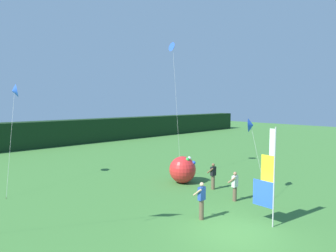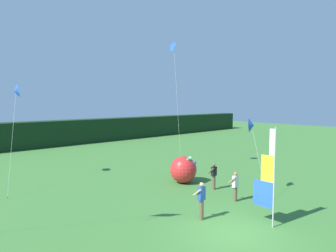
{
  "view_description": "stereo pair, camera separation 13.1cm",
  "coord_description": "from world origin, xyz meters",
  "px_view_note": "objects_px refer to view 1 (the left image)",
  "views": [
    {
      "loc": [
        -9.93,
        -6.75,
        5.5
      ],
      "look_at": [
        -0.45,
        3.52,
        4.33
      ],
      "focal_mm": 30.81,
      "sensor_mm": 36.0,
      "label": 1
    },
    {
      "loc": [
        -9.84,
        -6.83,
        5.5
      ],
      "look_at": [
        -0.45,
        3.52,
        4.33
      ],
      "focal_mm": 30.81,
      "sensor_mm": 36.0,
      "label": 2
    }
  ],
  "objects_px": {
    "banner_flag": "(268,178)",
    "kite_blue_delta_0": "(14,91)",
    "person_far_left": "(235,185)",
    "person_mid_field": "(213,175)",
    "person_near_banner": "(202,200)",
    "kite_blue_delta_1": "(251,125)",
    "inflatable_balloon": "(183,170)",
    "kite_blue_delta_2": "(173,48)"
  },
  "relations": [
    {
      "from": "person_far_left",
      "to": "inflatable_balloon",
      "type": "relative_size",
      "value": 0.91
    },
    {
      "from": "person_mid_field",
      "to": "kite_blue_delta_1",
      "type": "distance_m",
      "value": 3.96
    },
    {
      "from": "person_far_left",
      "to": "person_mid_field",
      "type": "bearing_deg",
      "value": 69.25
    },
    {
      "from": "banner_flag",
      "to": "kite_blue_delta_0",
      "type": "xyz_separation_m",
      "value": [
        -6.06,
        15.29,
        4.11
      ]
    },
    {
      "from": "person_far_left",
      "to": "inflatable_balloon",
      "type": "distance_m",
      "value": 4.54
    },
    {
      "from": "inflatable_balloon",
      "to": "kite_blue_delta_0",
      "type": "relative_size",
      "value": 0.27
    },
    {
      "from": "person_near_banner",
      "to": "kite_blue_delta_1",
      "type": "xyz_separation_m",
      "value": [
        4.88,
        0.45,
        3.19
      ]
    },
    {
      "from": "inflatable_balloon",
      "to": "kite_blue_delta_1",
      "type": "height_order",
      "value": "kite_blue_delta_1"
    },
    {
      "from": "person_near_banner",
      "to": "inflatable_balloon",
      "type": "distance_m",
      "value": 6.19
    },
    {
      "from": "banner_flag",
      "to": "person_near_banner",
      "type": "bearing_deg",
      "value": 125.35
    },
    {
      "from": "kite_blue_delta_1",
      "to": "kite_blue_delta_2",
      "type": "relative_size",
      "value": 0.45
    },
    {
      "from": "person_far_left",
      "to": "inflatable_balloon",
      "type": "bearing_deg",
      "value": 84.08
    },
    {
      "from": "kite_blue_delta_0",
      "to": "person_far_left",
      "type": "bearing_deg",
      "value": -58.47
    },
    {
      "from": "person_near_banner",
      "to": "banner_flag",
      "type": "bearing_deg",
      "value": -54.65
    },
    {
      "from": "person_near_banner",
      "to": "kite_blue_delta_1",
      "type": "relative_size",
      "value": 0.39
    },
    {
      "from": "person_near_banner",
      "to": "kite_blue_delta_0",
      "type": "bearing_deg",
      "value": 108.73
    },
    {
      "from": "kite_blue_delta_0",
      "to": "kite_blue_delta_1",
      "type": "bearing_deg",
      "value": -53.38
    },
    {
      "from": "kite_blue_delta_2",
      "to": "kite_blue_delta_0",
      "type": "bearing_deg",
      "value": 153.39
    },
    {
      "from": "inflatable_balloon",
      "to": "banner_flag",
      "type": "bearing_deg",
      "value": -105.87
    },
    {
      "from": "person_near_banner",
      "to": "kite_blue_delta_2",
      "type": "height_order",
      "value": "kite_blue_delta_2"
    },
    {
      "from": "kite_blue_delta_0",
      "to": "person_mid_field",
      "type": "bearing_deg",
      "value": -50.58
    },
    {
      "from": "kite_blue_delta_1",
      "to": "person_far_left",
      "type": "bearing_deg",
      "value": -178.26
    },
    {
      "from": "kite_blue_delta_0",
      "to": "kite_blue_delta_2",
      "type": "relative_size",
      "value": 0.67
    },
    {
      "from": "banner_flag",
      "to": "person_far_left",
      "type": "height_order",
      "value": "banner_flag"
    },
    {
      "from": "person_near_banner",
      "to": "person_far_left",
      "type": "xyz_separation_m",
      "value": [
        3.29,
        0.4,
        -0.07
      ]
    },
    {
      "from": "kite_blue_delta_1",
      "to": "inflatable_balloon",
      "type": "bearing_deg",
      "value": 104.07
    },
    {
      "from": "banner_flag",
      "to": "kite_blue_delta_2",
      "type": "distance_m",
      "value": 13.34
    },
    {
      "from": "person_far_left",
      "to": "kite_blue_delta_2",
      "type": "bearing_deg",
      "value": 72.42
    },
    {
      "from": "banner_flag",
      "to": "person_far_left",
      "type": "relative_size",
      "value": 2.69
    },
    {
      "from": "person_mid_field",
      "to": "kite_blue_delta_1",
      "type": "height_order",
      "value": "kite_blue_delta_1"
    },
    {
      "from": "kite_blue_delta_0",
      "to": "kite_blue_delta_1",
      "type": "xyz_separation_m",
      "value": [
        9.26,
        -12.46,
        -2.1
      ]
    },
    {
      "from": "banner_flag",
      "to": "person_far_left",
      "type": "xyz_separation_m",
      "value": [
        1.61,
        2.79,
        -1.25
      ]
    },
    {
      "from": "person_mid_field",
      "to": "person_far_left",
      "type": "height_order",
      "value": "person_mid_field"
    },
    {
      "from": "inflatable_balloon",
      "to": "kite_blue_delta_1",
      "type": "bearing_deg",
      "value": -75.93
    },
    {
      "from": "banner_flag",
      "to": "person_near_banner",
      "type": "relative_size",
      "value": 2.5
    },
    {
      "from": "person_far_left",
      "to": "kite_blue_delta_0",
      "type": "bearing_deg",
      "value": 121.53
    },
    {
      "from": "person_near_banner",
      "to": "kite_blue_delta_2",
      "type": "xyz_separation_m",
      "value": [
        5.66,
        7.88,
        8.72
      ]
    },
    {
      "from": "person_far_left",
      "to": "kite_blue_delta_1",
      "type": "height_order",
      "value": "kite_blue_delta_1"
    },
    {
      "from": "person_near_banner",
      "to": "kite_blue_delta_2",
      "type": "relative_size",
      "value": 0.18
    },
    {
      "from": "inflatable_balloon",
      "to": "kite_blue_delta_1",
      "type": "distance_m",
      "value": 5.62
    },
    {
      "from": "person_mid_field",
      "to": "kite_blue_delta_2",
      "type": "distance_m",
      "value": 10.37
    },
    {
      "from": "inflatable_balloon",
      "to": "kite_blue_delta_2",
      "type": "bearing_deg",
      "value": 57.33
    }
  ]
}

